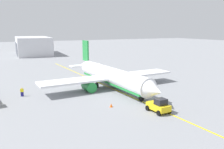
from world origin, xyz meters
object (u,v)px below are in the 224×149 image
airplane (111,76)px  refueling_worker (22,92)px  pushback_tug (159,106)px  safety_cone_nose (111,105)px

airplane → refueling_worker: airplane is taller
pushback_tug → airplane: bearing=179.4°
pushback_tug → refueling_worker: 25.32m
airplane → pushback_tug: airplane is taller
refueling_worker → safety_cone_nose: bearing=42.8°
airplane → safety_cone_nose: bearing=-26.3°
airplane → refueling_worker: bearing=-95.9°
airplane → refueling_worker: size_ratio=18.91×
refueling_worker → safety_cone_nose: size_ratio=3.01×
pushback_tug → refueling_worker: pushback_tug is taller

